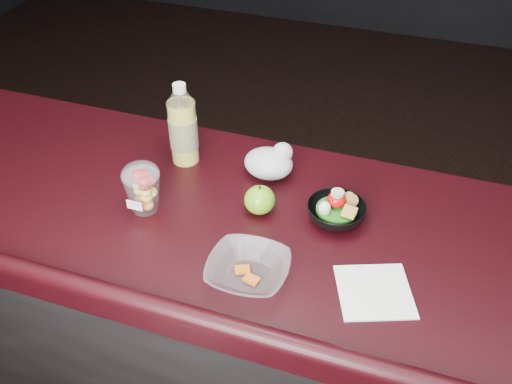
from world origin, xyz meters
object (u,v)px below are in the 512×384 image
at_px(fruit_cup, 142,187).
at_px(green_apple, 260,200).
at_px(lemonade_bottle, 183,130).
at_px(takeout_bowl, 248,270).
at_px(snack_bowl, 336,211).

xyz_separation_m(fruit_cup, green_apple, (0.28, 0.09, -0.03)).
bearing_deg(green_apple, lemonade_bottle, 151.88).
bearing_deg(lemonade_bottle, takeout_bowl, -49.09).
height_order(green_apple, snack_bowl, green_apple).
height_order(fruit_cup, snack_bowl, fruit_cup).
bearing_deg(lemonade_bottle, green_apple, -28.12).
distance_m(snack_bowl, takeout_bowl, 0.30).
bearing_deg(green_apple, snack_bowl, 9.37).
height_order(fruit_cup, takeout_bowl, fruit_cup).
distance_m(fruit_cup, takeout_bowl, 0.37).
bearing_deg(snack_bowl, green_apple, -170.63).
relative_size(lemonade_bottle, takeout_bowl, 1.28).
bearing_deg(green_apple, fruit_cup, -163.20).
distance_m(lemonade_bottle, takeout_bowl, 0.50).
bearing_deg(takeout_bowl, lemonade_bottle, 130.91).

